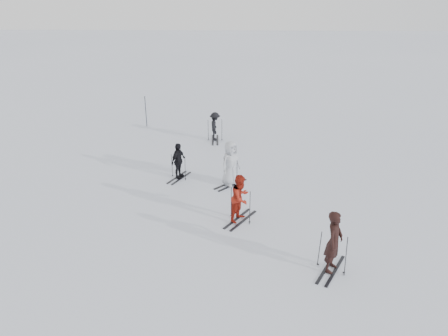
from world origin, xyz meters
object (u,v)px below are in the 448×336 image
skier_uphill_far (215,127)px  skier_grey (230,164)px  skier_near_dark (334,242)px  skier_red (241,199)px  skier_uphill_left (178,161)px  piste_marker (146,111)px

skier_uphill_far → skier_grey: bearing=-173.1°
skier_grey → skier_near_dark: bearing=-107.7°
skier_red → skier_uphill_far: bearing=41.6°
skier_near_dark → skier_uphill_left: 8.59m
piste_marker → skier_red: bearing=-62.9°
skier_red → skier_uphill_left: 4.54m
skier_grey → piste_marker: 9.49m
skier_near_dark → skier_red: bearing=72.4°
skier_grey → skier_uphill_left: 2.41m
skier_uphill_far → piste_marker: piste_marker is taller
skier_uphill_left → skier_grey: bearing=-77.7°
skier_uphill_far → piste_marker: 4.88m
skier_red → skier_grey: skier_grey is taller
skier_grey → skier_uphill_left: (-2.33, 0.60, -0.17)m
skier_near_dark → skier_grey: 6.77m
skier_grey → piste_marker: size_ratio=1.06×
skier_grey → skier_uphill_far: (-0.93, 5.59, -0.21)m
skier_red → skier_uphill_left: bearing=69.9°
skier_near_dark → skier_red: size_ratio=1.11×
skier_near_dark → skier_uphill_far: (-4.13, 11.55, -0.23)m
piste_marker → skier_uphill_far: bearing=-29.0°
skier_uphill_left → skier_uphill_far: size_ratio=1.04×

